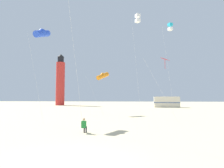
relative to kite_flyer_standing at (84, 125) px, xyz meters
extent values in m
plane|color=beige|center=(0.74, -6.92, -0.61)|extent=(200.00, 200.00, 0.00)
cube|color=#238438|center=(-0.01, -0.08, 0.07)|extent=(0.36, 0.26, 0.52)
sphere|color=#D8A87F|center=(-0.01, -0.08, 0.45)|extent=(0.20, 0.20, 0.20)
cylinder|color=#2D2D38|center=(0.09, 0.09, -0.17)|extent=(0.17, 0.37, 0.13)
cylinder|color=#2D2D38|center=(0.11, 0.25, -0.40)|extent=(0.11, 0.11, 0.42)
cylinder|color=#2D2D38|center=(-0.07, 0.11, -0.17)|extent=(0.17, 0.37, 0.13)
cylinder|color=#2D2D38|center=(-0.05, 0.27, -0.40)|extent=(0.11, 0.11, 0.42)
cylinder|color=silver|center=(-5.90, 3.80, 4.14)|extent=(2.11, 0.22, 9.51)
cylinder|color=blue|center=(-5.79, 4.85, 8.90)|extent=(0.95, 2.55, 1.48)
sphere|color=blue|center=(-5.79, 4.85, 9.05)|extent=(0.76, 0.76, 0.76)
cylinder|color=silver|center=(4.48, 11.28, 6.28)|extent=(1.14, 0.59, 13.80)
cube|color=white|center=(4.77, 11.85, 13.53)|extent=(0.82, 0.82, 0.44)
cube|color=white|center=(4.77, 11.85, 12.83)|extent=(0.82, 0.82, 0.44)
cylinder|color=silver|center=(-1.66, 13.80, 2.41)|extent=(3.22, 2.09, 6.06)
cylinder|color=orange|center=(-0.62, 15.40, 5.44)|extent=(1.94, 2.47, 1.48)
sphere|color=orange|center=(-0.62, 15.40, 5.59)|extent=(0.76, 0.76, 0.76)
cylinder|color=silver|center=(6.89, 7.07, 3.04)|extent=(3.46, 1.90, 7.32)
cube|color=red|center=(7.83, 8.79, 6.70)|extent=(1.22, 1.22, 0.40)
cylinder|color=red|center=(7.83, 8.79, 6.05)|extent=(0.04, 0.04, 1.10)
cylinder|color=silver|center=(-0.85, -0.08, 5.83)|extent=(1.20, 1.89, 12.89)
cylinder|color=silver|center=(9.50, 14.96, 6.30)|extent=(1.40, 1.19, 13.82)
cube|color=#1EB2D1|center=(10.09, 15.65, 13.56)|extent=(0.82, 0.82, 0.44)
cube|color=white|center=(10.09, 15.65, 12.86)|extent=(0.82, 0.82, 0.44)
cylinder|color=red|center=(-18.58, 45.74, 6.39)|extent=(2.80, 2.80, 14.00)
cylinder|color=black|center=(-18.58, 45.74, 14.29)|extent=(2.00, 2.00, 1.80)
cone|color=black|center=(-18.58, 45.74, 15.69)|extent=(2.20, 2.20, 1.00)
cube|color=beige|center=(13.40, 36.20, 0.79)|extent=(6.56, 2.81, 2.80)
cube|color=#4C608C|center=(13.40, 36.20, 0.65)|extent=(6.61, 2.85, 0.24)
camera|label=1|loc=(3.31, -14.36, 2.16)|focal=30.44mm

